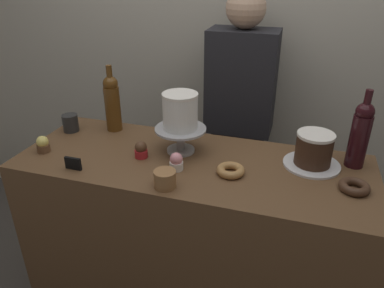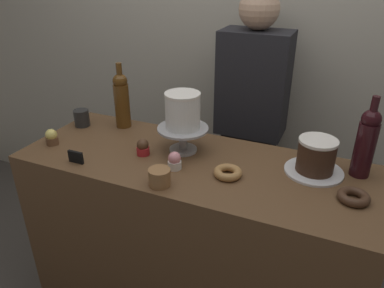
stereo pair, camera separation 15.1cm
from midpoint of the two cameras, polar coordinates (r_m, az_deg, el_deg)
back_wall at (r=2.22m, az=11.35°, el=15.48°), size 6.00×0.05×2.60m
display_counter at (r=1.83m, az=2.46°, el=-15.80°), size 1.49×0.57×0.95m
cake_stand_pedestal at (r=1.60m, az=1.29°, el=1.36°), size 0.22×0.22×0.11m
white_layer_cake at (r=1.55m, az=1.33°, el=5.15°), size 0.15×0.15×0.16m
silver_serving_platter at (r=1.57m, az=21.02°, el=-4.03°), size 0.23×0.23×0.01m
chocolate_round_cake at (r=1.54m, az=21.46°, el=-1.69°), size 0.15×0.15×0.13m
wine_bottle_amber at (r=1.84m, az=-8.57°, el=6.83°), size 0.08×0.08×0.33m
wine_bottle_dark_red at (r=1.57m, az=27.97°, el=0.24°), size 0.08×0.08×0.33m
cupcake_chocolate at (r=1.59m, az=-4.96°, el=-0.57°), size 0.06×0.06×0.07m
cupcake_lemon at (r=1.77m, az=-18.71°, el=0.93°), size 0.06×0.06×0.07m
cupcake_strawberry at (r=1.48m, az=0.19°, el=-2.72°), size 0.06×0.06×0.07m
donut_maple at (r=1.45m, az=8.57°, el=-4.48°), size 0.11×0.11×0.03m
donut_chocolate at (r=1.45m, az=26.62°, el=-7.44°), size 0.11×0.11×0.03m
cookie_stack at (r=1.37m, az=-1.93°, el=-5.26°), size 0.08×0.08×0.07m
price_sign_chalkboard at (r=1.58m, az=-15.03°, el=-2.05°), size 0.07×0.01×0.05m
coffee_cup_ceramic at (r=1.93m, az=-14.64°, el=3.89°), size 0.08×0.08×0.08m
barista_figure at (r=2.10m, az=11.00°, el=1.64°), size 0.36×0.22×1.60m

